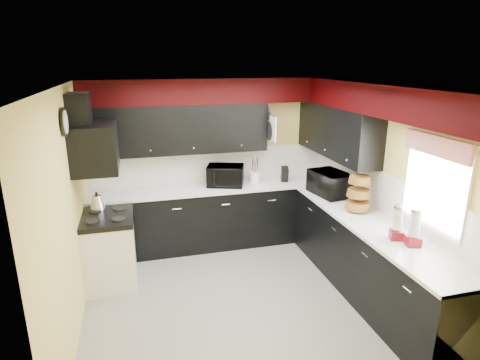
# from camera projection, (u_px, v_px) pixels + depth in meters

# --- Properties ---
(ground) EXTENTS (3.60, 3.60, 0.00)m
(ground) POSITION_uv_depth(u_px,v_px,m) (240.00, 297.00, 4.85)
(ground) COLOR gray
(ground) RESTS_ON ground
(wall_back) EXTENTS (3.60, 0.06, 2.50)m
(wall_back) POSITION_uv_depth(u_px,v_px,m) (210.00, 161.00, 6.15)
(wall_back) COLOR #E0C666
(wall_back) RESTS_ON ground
(wall_right) EXTENTS (0.06, 3.60, 2.50)m
(wall_right) POSITION_uv_depth(u_px,v_px,m) (381.00, 187.00, 4.93)
(wall_right) COLOR #E0C666
(wall_right) RESTS_ON ground
(wall_left) EXTENTS (0.06, 3.60, 2.50)m
(wall_left) POSITION_uv_depth(u_px,v_px,m) (69.00, 215.00, 4.05)
(wall_left) COLOR #E0C666
(wall_left) RESTS_ON ground
(ceiling) EXTENTS (3.60, 3.60, 0.06)m
(ceiling) POSITION_uv_depth(u_px,v_px,m) (241.00, 85.00, 4.13)
(ceiling) COLOR white
(ceiling) RESTS_ON wall_back
(cab_back) EXTENTS (3.60, 0.60, 0.90)m
(cab_back) POSITION_uv_depth(u_px,v_px,m) (215.00, 217.00, 6.11)
(cab_back) COLOR black
(cab_back) RESTS_ON ground
(cab_right) EXTENTS (0.60, 3.00, 0.90)m
(cab_right) POSITION_uv_depth(u_px,v_px,m) (367.00, 259.00, 4.81)
(cab_right) COLOR black
(cab_right) RESTS_ON ground
(counter_back) EXTENTS (3.62, 0.64, 0.04)m
(counter_back) POSITION_uv_depth(u_px,v_px,m) (214.00, 188.00, 5.97)
(counter_back) COLOR white
(counter_back) RESTS_ON cab_back
(counter_right) EXTENTS (0.64, 3.02, 0.04)m
(counter_right) POSITION_uv_depth(u_px,v_px,m) (371.00, 223.00, 4.68)
(counter_right) COLOR white
(counter_right) RESTS_ON cab_right
(splash_back) EXTENTS (3.60, 0.02, 0.50)m
(splash_back) POSITION_uv_depth(u_px,v_px,m) (210.00, 165.00, 6.16)
(splash_back) COLOR white
(splash_back) RESTS_ON counter_back
(splash_right) EXTENTS (0.02, 3.60, 0.50)m
(splash_right) POSITION_uv_depth(u_px,v_px,m) (380.00, 191.00, 4.95)
(splash_right) COLOR white
(splash_right) RESTS_ON counter_right
(upper_back) EXTENTS (2.60, 0.35, 0.70)m
(upper_back) POSITION_uv_depth(u_px,v_px,m) (177.00, 129.00, 5.71)
(upper_back) COLOR black
(upper_back) RESTS_ON wall_back
(upper_right) EXTENTS (0.35, 1.80, 0.70)m
(upper_right) POSITION_uv_depth(u_px,v_px,m) (337.00, 131.00, 5.56)
(upper_right) COLOR black
(upper_right) RESTS_ON wall_right
(soffit_back) EXTENTS (3.60, 0.36, 0.35)m
(soffit_back) POSITION_uv_depth(u_px,v_px,m) (211.00, 91.00, 5.68)
(soffit_back) COLOR black
(soffit_back) RESTS_ON wall_back
(soffit_right) EXTENTS (0.36, 3.24, 0.35)m
(soffit_right) POSITION_uv_depth(u_px,v_px,m) (387.00, 100.00, 4.41)
(soffit_right) COLOR black
(soffit_right) RESTS_ON wall_right
(stove) EXTENTS (0.60, 0.75, 0.86)m
(stove) POSITION_uv_depth(u_px,v_px,m) (110.00, 252.00, 5.05)
(stove) COLOR white
(stove) RESTS_ON ground
(cooktop) EXTENTS (0.62, 0.77, 0.06)m
(cooktop) POSITION_uv_depth(u_px,v_px,m) (107.00, 218.00, 4.92)
(cooktop) COLOR black
(cooktop) RESTS_ON stove
(hood) EXTENTS (0.50, 0.78, 0.55)m
(hood) POSITION_uv_depth(u_px,v_px,m) (95.00, 147.00, 4.65)
(hood) COLOR black
(hood) RESTS_ON wall_left
(hood_duct) EXTENTS (0.24, 0.40, 0.40)m
(hood_duct) POSITION_uv_depth(u_px,v_px,m) (79.00, 111.00, 4.49)
(hood_duct) COLOR black
(hood_duct) RESTS_ON wall_left
(window) EXTENTS (0.03, 0.86, 0.96)m
(window) POSITION_uv_depth(u_px,v_px,m) (436.00, 185.00, 4.01)
(window) COLOR white
(window) RESTS_ON wall_right
(valance) EXTENTS (0.04, 0.88, 0.20)m
(valance) POSITION_uv_depth(u_px,v_px,m) (437.00, 146.00, 3.88)
(valance) COLOR red
(valance) RESTS_ON wall_right
(pan_top) EXTENTS (0.03, 0.22, 0.40)m
(pan_top) POSITION_uv_depth(u_px,v_px,m) (267.00, 113.00, 5.91)
(pan_top) COLOR black
(pan_top) RESTS_ON upper_back
(pan_mid) EXTENTS (0.03, 0.28, 0.46)m
(pan_mid) POSITION_uv_depth(u_px,v_px,m) (269.00, 131.00, 5.86)
(pan_mid) COLOR black
(pan_mid) RESTS_ON upper_back
(pan_low) EXTENTS (0.03, 0.24, 0.42)m
(pan_low) POSITION_uv_depth(u_px,v_px,m) (264.00, 130.00, 6.11)
(pan_low) COLOR black
(pan_low) RESTS_ON upper_back
(cut_board) EXTENTS (0.03, 0.26, 0.35)m
(cut_board) POSITION_uv_depth(u_px,v_px,m) (273.00, 129.00, 5.74)
(cut_board) COLOR white
(cut_board) RESTS_ON upper_back
(baskets) EXTENTS (0.27, 0.27, 0.50)m
(baskets) POSITION_uv_depth(u_px,v_px,m) (359.00, 193.00, 4.93)
(baskets) COLOR brown
(baskets) RESTS_ON upper_right
(clock) EXTENTS (0.03, 0.30, 0.30)m
(clock) POSITION_uv_depth(u_px,v_px,m) (64.00, 122.00, 4.02)
(clock) COLOR black
(clock) RESTS_ON wall_left
(deco_plate) EXTENTS (0.03, 0.24, 0.24)m
(deco_plate) POSITION_uv_depth(u_px,v_px,m) (407.00, 108.00, 4.31)
(deco_plate) COLOR white
(deco_plate) RESTS_ON wall_right
(toaster_oven) EXTENTS (0.64, 0.59, 0.31)m
(toaster_oven) POSITION_uv_depth(u_px,v_px,m) (225.00, 176.00, 5.97)
(toaster_oven) COLOR black
(toaster_oven) RESTS_ON counter_back
(microwave) EXTENTS (0.49, 0.65, 0.33)m
(microwave) POSITION_uv_depth(u_px,v_px,m) (330.00, 183.00, 5.56)
(microwave) COLOR black
(microwave) RESTS_ON counter_right
(utensil_crock) EXTENTS (0.19, 0.19, 0.18)m
(utensil_crock) POSITION_uv_depth(u_px,v_px,m) (255.00, 177.00, 6.11)
(utensil_crock) COLOR white
(utensil_crock) RESTS_ON counter_back
(knife_block) EXTENTS (0.14, 0.16, 0.23)m
(knife_block) POSITION_uv_depth(u_px,v_px,m) (285.00, 174.00, 6.18)
(knife_block) COLOR black
(knife_block) RESTS_ON counter_back
(kettle) EXTENTS (0.25, 0.25, 0.18)m
(kettle) POSITION_uv_depth(u_px,v_px,m) (97.00, 202.00, 5.11)
(kettle) COLOR silver
(kettle) RESTS_ON cooktop
(dispenser_a) EXTENTS (0.16, 0.16, 0.37)m
(dispenser_a) POSITION_uv_depth(u_px,v_px,m) (414.00, 229.00, 4.02)
(dispenser_a) COLOR #6C0206
(dispenser_a) RESTS_ON counter_right
(dispenser_b) EXTENTS (0.16, 0.16, 0.33)m
(dispenser_b) POSITION_uv_depth(u_px,v_px,m) (397.00, 225.00, 4.17)
(dispenser_b) COLOR #6C1102
(dispenser_b) RESTS_ON counter_right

